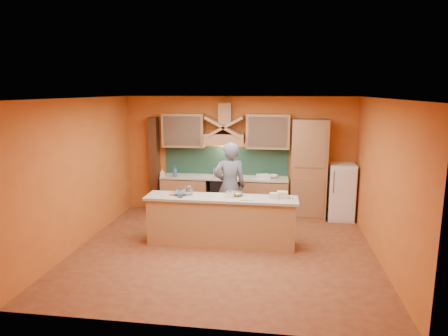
# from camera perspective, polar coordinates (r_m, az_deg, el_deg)

# --- Properties ---
(floor) EXTENTS (5.50, 5.00, 0.01)m
(floor) POSITION_cam_1_polar(r_m,az_deg,el_deg) (7.61, 0.01, -11.65)
(floor) COLOR brown
(floor) RESTS_ON ground
(ceiling) EXTENTS (5.50, 5.00, 0.01)m
(ceiling) POSITION_cam_1_polar(r_m,az_deg,el_deg) (7.02, 0.01, 9.94)
(ceiling) COLOR white
(ceiling) RESTS_ON wall_back
(wall_back) EXTENTS (5.50, 0.02, 2.80)m
(wall_back) POSITION_cam_1_polar(r_m,az_deg,el_deg) (9.62, 2.08, 1.86)
(wall_back) COLOR orange
(wall_back) RESTS_ON floor
(wall_front) EXTENTS (5.50, 0.02, 2.80)m
(wall_front) POSITION_cam_1_polar(r_m,az_deg,el_deg) (4.81, -4.17, -7.62)
(wall_front) COLOR orange
(wall_front) RESTS_ON floor
(wall_left) EXTENTS (0.02, 5.00, 2.80)m
(wall_left) POSITION_cam_1_polar(r_m,az_deg,el_deg) (8.03, -19.81, -0.63)
(wall_left) COLOR orange
(wall_left) RESTS_ON floor
(wall_right) EXTENTS (0.02, 5.00, 2.80)m
(wall_right) POSITION_cam_1_polar(r_m,az_deg,el_deg) (7.34, 21.81, -1.84)
(wall_right) COLOR orange
(wall_right) RESTS_ON floor
(base_cabinet_left) EXTENTS (1.10, 0.60, 0.86)m
(base_cabinet_left) POSITION_cam_1_polar(r_m,az_deg,el_deg) (9.75, -5.50, -3.90)
(base_cabinet_left) COLOR #A2704A
(base_cabinet_left) RESTS_ON floor
(base_cabinet_right) EXTENTS (1.10, 0.60, 0.86)m
(base_cabinet_right) POSITION_cam_1_polar(r_m,az_deg,el_deg) (9.49, 5.76, -4.31)
(base_cabinet_right) COLOR #A2704A
(base_cabinet_right) RESTS_ON floor
(counter_top) EXTENTS (3.00, 0.62, 0.04)m
(counter_top) POSITION_cam_1_polar(r_m,az_deg,el_deg) (9.46, 0.06, -1.37)
(counter_top) COLOR #B3AA97
(counter_top) RESTS_ON base_cabinet_left
(stove) EXTENTS (0.60, 0.58, 0.90)m
(stove) POSITION_cam_1_polar(r_m,az_deg,el_deg) (9.57, 0.06, -4.01)
(stove) COLOR black
(stove) RESTS_ON floor
(backsplash) EXTENTS (3.00, 0.03, 0.70)m
(backsplash) POSITION_cam_1_polar(r_m,az_deg,el_deg) (9.67, 0.29, 1.01)
(backsplash) COLOR #19382E
(backsplash) RESTS_ON wall_back
(range_hood) EXTENTS (0.92, 0.50, 0.24)m
(range_hood) POSITION_cam_1_polar(r_m,az_deg,el_deg) (9.36, 0.10, 4.20)
(range_hood) COLOR #A2704A
(range_hood) RESTS_ON wall_back
(hood_chimney) EXTENTS (0.30, 0.30, 0.50)m
(hood_chimney) POSITION_cam_1_polar(r_m,az_deg,el_deg) (9.40, 0.19, 7.78)
(hood_chimney) COLOR #A2704A
(hood_chimney) RESTS_ON wall_back
(upper_cabinet_left) EXTENTS (1.00, 0.35, 0.80)m
(upper_cabinet_left) POSITION_cam_1_polar(r_m,az_deg,el_deg) (9.60, -5.79, 5.40)
(upper_cabinet_left) COLOR #A2704A
(upper_cabinet_left) RESTS_ON wall_back
(upper_cabinet_right) EXTENTS (1.00, 0.35, 0.80)m
(upper_cabinet_right) POSITION_cam_1_polar(r_m,az_deg,el_deg) (9.33, 6.29, 5.23)
(upper_cabinet_right) COLOR #A2704A
(upper_cabinet_right) RESTS_ON wall_back
(pantry_column) EXTENTS (0.80, 0.60, 2.30)m
(pantry_column) POSITION_cam_1_polar(r_m,az_deg,el_deg) (9.35, 11.98, -0.21)
(pantry_column) COLOR #A2704A
(pantry_column) RESTS_ON floor
(fridge) EXTENTS (0.58, 0.60, 1.30)m
(fridge) POSITION_cam_1_polar(r_m,az_deg,el_deg) (9.54, 16.36, -3.27)
(fridge) COLOR white
(fridge) RESTS_ON floor
(trim_column_left) EXTENTS (0.20, 0.30, 2.30)m
(trim_column_left) POSITION_cam_1_polar(r_m,az_deg,el_deg) (9.94, -9.86, 0.54)
(trim_column_left) COLOR #472816
(trim_column_left) RESTS_ON floor
(island_body) EXTENTS (2.80, 0.55, 0.88)m
(island_body) POSITION_cam_1_polar(r_m,az_deg,el_deg) (7.74, -0.42, -7.75)
(island_body) COLOR tan
(island_body) RESTS_ON floor
(island_top) EXTENTS (2.90, 0.62, 0.05)m
(island_top) POSITION_cam_1_polar(r_m,az_deg,el_deg) (7.60, -0.43, -4.33)
(island_top) COLOR #B3AA97
(island_top) RESTS_ON island_body
(person) EXTENTS (0.78, 0.62, 1.89)m
(person) POSITION_cam_1_polar(r_m,az_deg,el_deg) (8.40, 0.81, -2.67)
(person) COLOR slate
(person) RESTS_ON floor
(pot_large) EXTENTS (0.29, 0.29, 0.14)m
(pot_large) POSITION_cam_1_polar(r_m,az_deg,el_deg) (9.38, -0.69, -1.03)
(pot_large) COLOR silver
(pot_large) RESTS_ON stove
(pot_small) EXTENTS (0.26, 0.26, 0.15)m
(pot_small) POSITION_cam_1_polar(r_m,az_deg,el_deg) (9.54, 1.44, -0.82)
(pot_small) COLOR #AFB0B6
(pot_small) RESTS_ON stove
(soap_bottle_a) EXTENTS (0.09, 0.09, 0.19)m
(soap_bottle_a) POSITION_cam_1_polar(r_m,az_deg,el_deg) (9.53, -8.80, -0.71)
(soap_bottle_a) COLOR silver
(soap_bottle_a) RESTS_ON counter_top
(soap_bottle_b) EXTENTS (0.14, 0.14, 0.26)m
(soap_bottle_b) POSITION_cam_1_polar(r_m,az_deg,el_deg) (9.47, -7.03, -0.51)
(soap_bottle_b) COLOR #345A90
(soap_bottle_b) RESTS_ON counter_top
(bowl_back) EXTENTS (0.24, 0.24, 0.07)m
(bowl_back) POSITION_cam_1_polar(r_m,az_deg,el_deg) (9.41, 6.99, -1.19)
(bowl_back) COLOR silver
(bowl_back) RESTS_ON counter_top
(dish_rack) EXTENTS (0.33, 0.29, 0.10)m
(dish_rack) POSITION_cam_1_polar(r_m,az_deg,el_deg) (9.28, 5.64, -1.23)
(dish_rack) COLOR white
(dish_rack) RESTS_ON counter_top
(book_lower) EXTENTS (0.21, 0.28, 0.03)m
(book_lower) POSITION_cam_1_polar(r_m,az_deg,el_deg) (7.89, -7.54, -3.57)
(book_lower) COLOR #A15339
(book_lower) RESTS_ON island_top
(book_upper) EXTENTS (0.29, 0.36, 0.02)m
(book_upper) POSITION_cam_1_polar(r_m,az_deg,el_deg) (7.84, -6.96, -3.48)
(book_upper) COLOR #3D6188
(book_upper) RESTS_ON island_top
(jar_large) EXTENTS (0.16, 0.16, 0.17)m
(jar_large) POSITION_cam_1_polar(r_m,az_deg,el_deg) (7.76, -5.03, -3.22)
(jar_large) COLOR silver
(jar_large) RESTS_ON island_top
(jar_small) EXTENTS (0.13, 0.13, 0.15)m
(jar_small) POSITION_cam_1_polar(r_m,az_deg,el_deg) (7.60, -6.27, -3.62)
(jar_small) COLOR silver
(jar_small) RESTS_ON island_top
(kitchen_scale) EXTENTS (0.16, 0.16, 0.11)m
(kitchen_scale) POSITION_cam_1_polar(r_m,az_deg,el_deg) (7.58, 0.98, -3.74)
(kitchen_scale) COLOR white
(kitchen_scale) RESTS_ON island_top
(mixing_bowl) EXTENTS (0.28, 0.28, 0.06)m
(mixing_bowl) POSITION_cam_1_polar(r_m,az_deg,el_deg) (7.67, 1.75, -3.75)
(mixing_bowl) COLOR silver
(mixing_bowl) RESTS_ON island_top
(cloth) EXTENTS (0.27, 0.23, 0.02)m
(cloth) POSITION_cam_1_polar(r_m,az_deg,el_deg) (7.43, 3.24, -4.44)
(cloth) COLOR #C3AAA1
(cloth) RESTS_ON island_top
(grocery_bag_a) EXTENTS (0.21, 0.17, 0.13)m
(grocery_bag_a) POSITION_cam_1_polar(r_m,az_deg,el_deg) (7.57, 8.33, -3.81)
(grocery_bag_a) COLOR beige
(grocery_bag_a) RESTS_ON island_top
(grocery_bag_b) EXTENTS (0.19, 0.16, 0.10)m
(grocery_bag_b) POSITION_cam_1_polar(r_m,az_deg,el_deg) (7.54, 7.19, -3.95)
(grocery_bag_b) COLOR beige
(grocery_bag_b) RESTS_ON island_top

